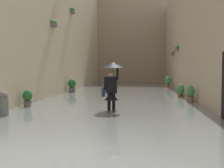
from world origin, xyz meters
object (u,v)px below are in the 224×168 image
at_px(potted_plant_mid_right, 72,86).
at_px(potted_plant_mid_left, 168,82).
at_px(person_wading, 112,78).
at_px(mooring_bollard, 4,105).
at_px(potted_plant_near_right, 27,99).
at_px(potted_plant_near_left, 181,91).
at_px(potted_plant_far_left, 191,95).

height_order(potted_plant_mid_right, potted_plant_mid_left, potted_plant_mid_left).
xyz_separation_m(person_wading, mooring_bollard, (3.43, 1.46, -0.86)).
distance_m(potted_plant_mid_right, potted_plant_near_right, 7.23).
height_order(person_wading, potted_plant_near_right, person_wading).
distance_m(potted_plant_near_left, mooring_bollard, 9.49).
xyz_separation_m(potted_plant_mid_left, potted_plant_near_left, (0.01, 7.81, -0.14)).
bearing_deg(potted_plant_mid_right, potted_plant_near_left, 158.24).
bearing_deg(potted_plant_near_right, potted_plant_near_left, -145.94).
bearing_deg(potted_plant_mid_left, potted_plant_far_left, 90.73).
distance_m(potted_plant_near_right, mooring_bollard, 2.25).
relative_size(potted_plant_near_left, mooring_bollard, 0.88).
relative_size(potted_plant_mid_left, mooring_bollard, 1.12).
relative_size(potted_plant_mid_right, potted_plant_far_left, 1.10).
height_order(potted_plant_far_left, mooring_bollard, mooring_bollard).
bearing_deg(potted_plant_near_left, potted_plant_near_right, 34.06).
bearing_deg(potted_plant_mid_left, potted_plant_near_right, 61.36).
bearing_deg(person_wading, potted_plant_mid_left, -103.69).
height_order(potted_plant_mid_right, potted_plant_far_left, potted_plant_mid_right).
bearing_deg(person_wading, potted_plant_far_left, -138.17).
distance_m(potted_plant_far_left, mooring_bollard, 8.09).
height_order(person_wading, potted_plant_mid_right, person_wading).
bearing_deg(potted_plant_mid_right, potted_plant_mid_left, -142.51).
bearing_deg(potted_plant_near_left, potted_plant_mid_left, -90.09).
relative_size(person_wading, mooring_bollard, 2.13).
bearing_deg(potted_plant_near_left, potted_plant_mid_right, -21.76).
height_order(potted_plant_far_left, potted_plant_near_left, potted_plant_far_left).
distance_m(potted_plant_mid_right, potted_plant_far_left, 8.48).
xyz_separation_m(potted_plant_far_left, potted_plant_near_left, (0.14, -2.36, -0.03)).
bearing_deg(potted_plant_mid_left, potted_plant_mid_right, 37.49).
xyz_separation_m(potted_plant_near_left, mooring_bollard, (6.62, 6.80, 0.02)).
relative_size(potted_plant_mid_right, potted_plant_near_left, 1.21).
distance_m(potted_plant_mid_left, potted_plant_near_right, 14.09).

